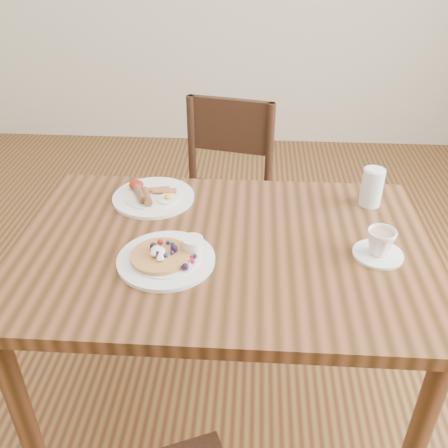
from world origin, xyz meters
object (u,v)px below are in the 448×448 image
object	(u,v)px
dining_table	(224,271)
chair_far	(222,193)
pancake_plate	(168,257)
breakfast_plate	(152,196)
water_glass	(372,187)
teacup_saucer	(380,245)

from	to	relation	value
dining_table	chair_far	bearing A→B (deg)	94.29
dining_table	pancake_plate	world-z (taller)	pancake_plate
breakfast_plate	dining_table	bearing A→B (deg)	-43.91
chair_far	breakfast_plate	distance (m)	0.61
dining_table	water_glass	bearing A→B (deg)	29.48
dining_table	water_glass	size ratio (longest dim) A/B	9.60
dining_table	breakfast_plate	xyz separation A→B (m)	(-0.26, 0.25, 0.11)
dining_table	chair_far	distance (m)	0.77
pancake_plate	teacup_saucer	size ratio (longest dim) A/B	1.93
dining_table	teacup_saucer	bearing A→B (deg)	-3.30
pancake_plate	teacup_saucer	world-z (taller)	teacup_saucer
dining_table	teacup_saucer	xyz separation A→B (m)	(0.43, -0.02, 0.13)
dining_table	teacup_saucer	distance (m)	0.46
breakfast_plate	teacup_saucer	size ratio (longest dim) A/B	1.93
breakfast_plate	water_glass	bearing A→B (deg)	1.11
dining_table	pancake_plate	xyz separation A→B (m)	(-0.15, -0.09, 0.11)
chair_far	water_glass	world-z (taller)	chair_far
dining_table	pancake_plate	distance (m)	0.21
breakfast_plate	teacup_saucer	distance (m)	0.74
breakfast_plate	water_glass	distance (m)	0.72
chair_far	teacup_saucer	world-z (taller)	chair_far
teacup_saucer	water_glass	size ratio (longest dim) A/B	1.12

